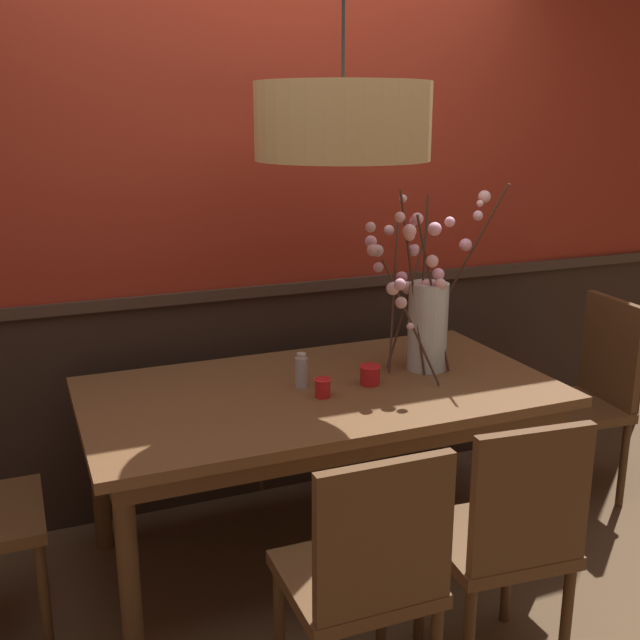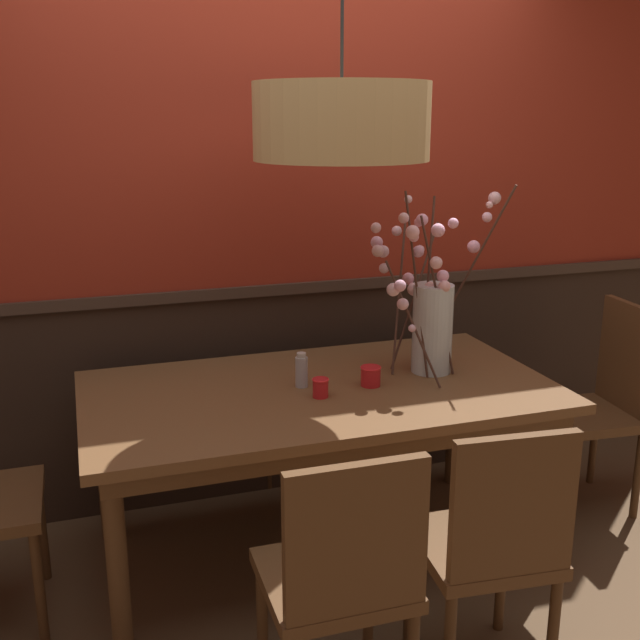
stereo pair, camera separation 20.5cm
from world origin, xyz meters
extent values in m
plane|color=brown|center=(0.00, 0.00, 0.00)|extent=(24.00, 24.00, 0.00)
cube|color=#2D2119|center=(0.00, 0.68, 0.50)|extent=(4.71, 0.12, 0.99)
cube|color=#3E2E24|center=(0.00, 0.67, 1.01)|extent=(4.71, 0.14, 0.05)
cube|color=maroon|center=(0.00, 0.68, 1.97)|extent=(4.71, 0.12, 1.97)
cube|color=brown|center=(0.00, 0.00, 0.73)|extent=(1.85, 1.00, 0.04)
cube|color=brown|center=(0.00, 0.00, 0.67)|extent=(1.74, 0.89, 0.08)
cylinder|color=brown|center=(-0.83, -0.41, 0.35)|extent=(0.07, 0.07, 0.71)
cylinder|color=brown|center=(0.83, -0.41, 0.35)|extent=(0.07, 0.07, 0.71)
cylinder|color=brown|center=(-0.83, 0.41, 0.35)|extent=(0.07, 0.07, 0.71)
cylinder|color=brown|center=(0.83, 0.41, 0.35)|extent=(0.07, 0.07, 0.71)
cube|color=brown|center=(-0.23, -0.83, 0.46)|extent=(0.43, 0.42, 0.04)
cube|color=brown|center=(-0.23, -1.02, 0.70)|extent=(0.40, 0.04, 0.44)
cylinder|color=#492F1A|center=(-0.41, -0.65, 0.22)|extent=(0.04, 0.04, 0.44)
cylinder|color=#492F1A|center=(-0.05, -0.66, 0.22)|extent=(0.04, 0.04, 0.44)
cube|color=brown|center=(-0.23, 0.82, 0.46)|extent=(0.45, 0.43, 0.04)
cube|color=brown|center=(-0.22, 1.00, 0.71)|extent=(0.41, 0.06, 0.46)
cylinder|color=#492F1A|center=(-0.06, 0.63, 0.22)|extent=(0.04, 0.04, 0.44)
cylinder|color=#492F1A|center=(-0.42, 0.66, 0.22)|extent=(0.04, 0.04, 0.44)
cylinder|color=#492F1A|center=(-0.04, 0.97, 0.22)|extent=(0.04, 0.04, 0.44)
cylinder|color=#492F1A|center=(-0.40, 1.00, 0.22)|extent=(0.04, 0.04, 0.44)
cube|color=brown|center=(0.25, 0.86, 0.46)|extent=(0.43, 0.44, 0.04)
cube|color=brown|center=(0.27, 1.04, 0.73)|extent=(0.38, 0.07, 0.49)
cylinder|color=#492F1A|center=(0.41, 0.67, 0.22)|extent=(0.04, 0.04, 0.44)
cylinder|color=#492F1A|center=(0.07, 0.70, 0.22)|extent=(0.04, 0.04, 0.44)
cylinder|color=#492F1A|center=(0.44, 1.02, 0.22)|extent=(0.04, 0.04, 0.44)
cylinder|color=#492F1A|center=(0.10, 1.05, 0.22)|extent=(0.04, 0.04, 0.44)
cube|color=brown|center=(1.30, 0.02, 0.45)|extent=(0.45, 0.44, 0.04)
cube|color=brown|center=(1.49, 0.01, 0.72)|extent=(0.07, 0.39, 0.50)
cylinder|color=#492F1A|center=(1.11, -0.14, 0.21)|extent=(0.04, 0.04, 0.42)
cylinder|color=#492F1A|center=(1.14, 0.21, 0.21)|extent=(0.04, 0.04, 0.42)
cylinder|color=#492F1A|center=(1.46, -0.17, 0.21)|extent=(0.04, 0.04, 0.42)
cylinder|color=#492F1A|center=(1.49, 0.18, 0.21)|extent=(0.04, 0.04, 0.42)
cylinder|color=#492F1A|center=(-1.09, 0.18, 0.22)|extent=(0.04, 0.04, 0.43)
cylinder|color=#492F1A|center=(-1.09, -0.22, 0.22)|extent=(0.04, 0.04, 0.43)
cube|color=brown|center=(0.27, -0.82, 0.46)|extent=(0.44, 0.45, 0.04)
cube|color=brown|center=(0.26, -1.00, 0.71)|extent=(0.38, 0.07, 0.44)
cylinder|color=#492F1A|center=(0.12, -0.63, 0.22)|extent=(0.04, 0.04, 0.44)
cylinder|color=#492F1A|center=(0.46, -0.66, 0.22)|extent=(0.04, 0.04, 0.44)
cylinder|color=#492F1A|center=(0.43, -1.01, 0.22)|extent=(0.04, 0.04, 0.44)
cylinder|color=silver|center=(0.50, 0.04, 0.93)|extent=(0.17, 0.17, 0.37)
cylinder|color=silver|center=(0.50, 0.04, 0.79)|extent=(0.15, 0.15, 0.08)
cylinder|color=#472D23|center=(0.69, 0.10, 1.14)|extent=(0.21, 0.35, 0.77)
sphere|color=beige|center=(0.84, 0.16, 1.45)|extent=(0.05, 0.05, 0.05)
sphere|color=#F7B7CE|center=(0.78, 0.13, 1.37)|extent=(0.04, 0.04, 0.04)
sphere|color=#F9ACCB|center=(0.72, 0.11, 1.25)|extent=(0.05, 0.05, 0.05)
sphere|color=#F7B8BB|center=(0.80, 0.15, 1.42)|extent=(0.03, 0.03, 0.03)
cylinder|color=#472D23|center=(0.42, 0.03, 1.12)|extent=(0.07, 0.16, 0.75)
sphere|color=#FBBBC6|center=(0.38, -0.01, 1.35)|extent=(0.06, 0.06, 0.06)
sphere|color=#F8ACBF|center=(0.41, 0.04, 1.32)|extent=(0.04, 0.04, 0.04)
sphere|color=#F7BCC2|center=(0.37, 0.05, 1.40)|extent=(0.04, 0.04, 0.04)
cylinder|color=#472D23|center=(0.40, 0.14, 1.05)|extent=(0.15, 0.24, 0.61)
sphere|color=beige|center=(0.30, 0.16, 1.25)|extent=(0.05, 0.05, 0.05)
sphere|color=silver|center=(0.34, 0.20, 1.24)|extent=(0.05, 0.05, 0.05)
sphere|color=#E8ABC8|center=(0.33, 0.23, 1.27)|extent=(0.05, 0.05, 0.05)
sphere|color=silver|center=(0.35, 0.20, 1.17)|extent=(0.04, 0.04, 0.04)
sphere|color=beige|center=(0.31, 0.20, 1.34)|extent=(0.04, 0.04, 0.04)
cylinder|color=#472D23|center=(0.37, -0.06, 0.99)|extent=(0.16, 0.24, 0.48)
sphere|color=#E6B4C8|center=(0.36, -0.07, 0.98)|extent=(0.03, 0.03, 0.03)
sphere|color=#EEAECB|center=(0.27, -0.13, 1.17)|extent=(0.05, 0.05, 0.05)
sphere|color=silver|center=(0.26, -0.10, 1.15)|extent=(0.05, 0.05, 0.05)
sphere|color=#F1BFD0|center=(0.32, -0.06, 1.08)|extent=(0.05, 0.05, 0.05)
cylinder|color=#472D23|center=(0.48, 0.16, 1.05)|extent=(0.27, 0.14, 0.60)
sphere|color=silver|center=(0.47, 0.15, 1.08)|extent=(0.06, 0.06, 0.06)
sphere|color=#F1BFD3|center=(0.44, 0.29, 1.31)|extent=(0.04, 0.04, 0.04)
sphere|color=#F5A9C0|center=(0.46, 0.20, 1.11)|extent=(0.05, 0.05, 0.05)
cylinder|color=#472D23|center=(0.50, -0.01, 1.08)|extent=(0.16, 0.06, 0.66)
sphere|color=#F4ACC9|center=(0.52, 0.00, 1.16)|extent=(0.05, 0.05, 0.05)
sphere|color=#FBAED1|center=(0.51, -0.08, 1.39)|extent=(0.04, 0.04, 0.04)
sphere|color=#FCB7BB|center=(0.52, -0.03, 1.13)|extent=(0.05, 0.05, 0.05)
sphere|color=#FBBDC1|center=(0.48, -0.02, 1.22)|extent=(0.05, 0.05, 0.05)
sphere|color=#F2ADCD|center=(0.46, -0.06, 1.36)|extent=(0.05, 0.05, 0.05)
cylinder|color=#472D23|center=(0.48, 0.06, 1.11)|extent=(0.09, 0.11, 0.72)
sphere|color=beige|center=(0.41, 0.12, 1.46)|extent=(0.03, 0.03, 0.03)
sphere|color=#F7BABC|center=(0.49, 0.04, 1.11)|extent=(0.05, 0.05, 0.05)
sphere|color=beige|center=(0.46, 0.09, 1.26)|extent=(0.04, 0.04, 0.04)
sphere|color=#E8AAC8|center=(0.44, 0.08, 1.25)|extent=(0.05, 0.05, 0.05)
sphere|color=#F1A8C5|center=(0.45, 0.06, 1.38)|extent=(0.05, 0.05, 0.05)
sphere|color=#FCADC8|center=(0.44, 0.07, 1.37)|extent=(0.04, 0.04, 0.04)
cylinder|color=red|center=(0.20, -0.05, 0.79)|extent=(0.08, 0.08, 0.08)
torus|color=red|center=(0.20, -0.05, 0.82)|extent=(0.08, 0.08, 0.01)
cylinder|color=silver|center=(0.20, -0.05, 0.78)|extent=(0.06, 0.06, 0.04)
cylinder|color=red|center=(-0.03, -0.10, 0.78)|extent=(0.06, 0.06, 0.07)
torus|color=red|center=(-0.03, -0.10, 0.82)|extent=(0.07, 0.07, 0.01)
cylinder|color=silver|center=(-0.03, -0.10, 0.77)|extent=(0.04, 0.04, 0.04)
cylinder|color=#ADADB2|center=(-0.07, 0.03, 0.81)|extent=(0.05, 0.05, 0.12)
cylinder|color=beige|center=(-0.07, 0.03, 0.88)|extent=(0.04, 0.04, 0.02)
cylinder|color=tan|center=(0.05, -0.08, 1.77)|extent=(0.63, 0.63, 0.27)
sphere|color=#F9EAB7|center=(0.05, -0.08, 1.73)|extent=(0.14, 0.14, 0.14)
camera|label=1|loc=(-1.07, -2.61, 1.80)|focal=42.54mm
camera|label=2|loc=(-0.88, -2.68, 1.80)|focal=42.54mm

